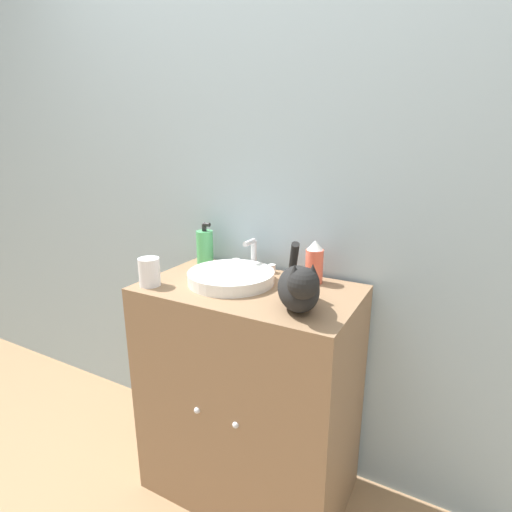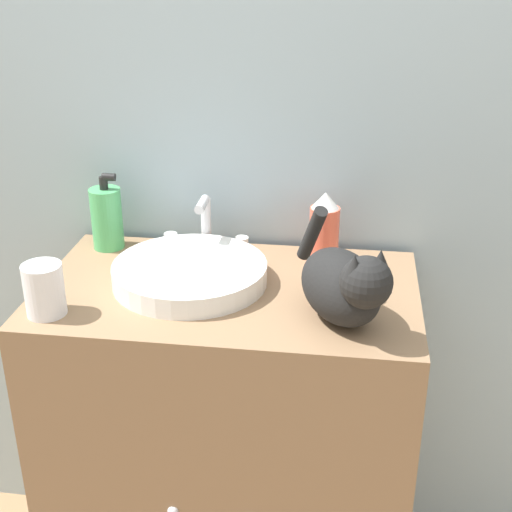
{
  "view_description": "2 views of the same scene",
  "coord_description": "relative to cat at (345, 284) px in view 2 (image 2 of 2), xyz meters",
  "views": [
    {
      "loc": [
        0.68,
        -0.97,
        1.42
      ],
      "look_at": [
        0.06,
        0.19,
        1.04
      ],
      "focal_mm": 28.0,
      "sensor_mm": 36.0,
      "label": 1
    },
    {
      "loc": [
        0.24,
        -1.09,
        1.59
      ],
      "look_at": [
        0.06,
        0.21,
        0.99
      ],
      "focal_mm": 50.0,
      "sensor_mm": 36.0,
      "label": 2
    }
  ],
  "objects": [
    {
      "name": "wall_back",
      "position": [
        -0.25,
        0.4,
        0.27
      ],
      "size": [
        6.0,
        0.05,
        2.5
      ],
      "color": "#9EB7C6",
      "rests_on": "ground_plane"
    },
    {
      "name": "vanity_cabinet",
      "position": [
        -0.25,
        0.11,
        -0.53
      ],
      "size": [
        0.8,
        0.49,
        0.9
      ],
      "color": "#8C6B4C",
      "rests_on": "ground_plane"
    },
    {
      "name": "sink_basin",
      "position": [
        -0.33,
        0.13,
        -0.06
      ],
      "size": [
        0.33,
        0.33,
        0.05
      ],
      "color": "white",
      "rests_on": "vanity_cabinet"
    },
    {
      "name": "faucet",
      "position": [
        -0.33,
        0.3,
        -0.03
      ],
      "size": [
        0.21,
        0.09,
        0.14
      ],
      "color": "silver",
      "rests_on": "vanity_cabinet"
    },
    {
      "name": "cat",
      "position": [
        0.0,
        0.0,
        0.0
      ],
      "size": [
        0.22,
        0.3,
        0.2
      ],
      "rotation": [
        0.0,
        0.0,
        -1.03
      ],
      "color": "black",
      "rests_on": "vanity_cabinet"
    },
    {
      "name": "soap_bottle",
      "position": [
        -0.56,
        0.29,
        -0.01
      ],
      "size": [
        0.07,
        0.07,
        0.18
      ],
      "color": "#4CB266",
      "rests_on": "vanity_cabinet"
    },
    {
      "name": "spray_bottle",
      "position": [
        -0.05,
        0.28,
        -0.0
      ],
      "size": [
        0.07,
        0.07,
        0.17
      ],
      "color": "#EF6047",
      "rests_on": "vanity_cabinet"
    },
    {
      "name": "cup",
      "position": [
        -0.58,
        -0.05,
        -0.03
      ],
      "size": [
        0.08,
        0.08,
        0.11
      ],
      "color": "white",
      "rests_on": "vanity_cabinet"
    }
  ]
}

